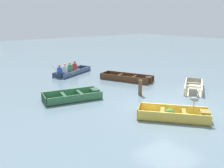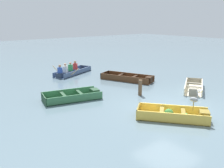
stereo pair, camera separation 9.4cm
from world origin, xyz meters
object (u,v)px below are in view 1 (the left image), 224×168
skiff_cream_far_moored (193,88)px  heron_on_dinghy (195,99)px  skiff_dark_varnish_near_moored (129,78)px  rowboat_slate_blue_with_crew (70,71)px  skiff_green_mid_moored (75,96)px  mooring_post (140,88)px  dinghy_yellow_foreground (176,115)px

skiff_cream_far_moored → heron_on_dinghy: heron_on_dinghy is taller
skiff_dark_varnish_near_moored → rowboat_slate_blue_with_crew: (-2.01, 3.87, 0.10)m
heron_on_dinghy → skiff_cream_far_moored: bearing=33.0°
skiff_green_mid_moored → skiff_cream_far_moored: bearing=-26.2°
skiff_dark_varnish_near_moored → heron_on_dinghy: size_ratio=4.17×
skiff_dark_varnish_near_moored → skiff_green_mid_moored: skiff_green_mid_moored is taller
mooring_post → heron_on_dinghy: bearing=-102.2°
skiff_cream_far_moored → heron_on_dinghy: 4.42m
skiff_dark_varnish_near_moored → heron_on_dinghy: heron_on_dinghy is taller
dinghy_yellow_foreground → mooring_post: bearing=69.3°
skiff_green_mid_moored → heron_on_dinghy: bearing=-67.6°
skiff_green_mid_moored → rowboat_slate_blue_with_crew: size_ratio=0.87×
rowboat_slate_blue_with_crew → dinghy_yellow_foreground: bearing=-95.3°
skiff_green_mid_moored → mooring_post: size_ratio=3.66×
skiff_dark_varnish_near_moored → skiff_green_mid_moored: (-4.66, -1.10, 0.00)m
dinghy_yellow_foreground → skiff_cream_far_moored: size_ratio=1.02×
skiff_cream_far_moored → rowboat_slate_blue_with_crew: bearing=111.9°
rowboat_slate_blue_with_crew → heron_on_dinghy: bearing=-92.8°
rowboat_slate_blue_with_crew → skiff_cream_far_moored: bearing=-68.1°
skiff_green_mid_moored → heron_on_dinghy: heron_on_dinghy is taller
dinghy_yellow_foreground → skiff_cream_far_moored: bearing=24.6°
skiff_dark_varnish_near_moored → mooring_post: bearing=-122.6°
dinghy_yellow_foreground → skiff_dark_varnish_near_moored: dinghy_yellow_foreground is taller
heron_on_dinghy → mooring_post: bearing=77.8°
skiff_dark_varnish_near_moored → mooring_post: size_ratio=4.33×
dinghy_yellow_foreground → skiff_green_mid_moored: size_ratio=0.94×
skiff_cream_far_moored → rowboat_slate_blue_with_crew: 8.45m
mooring_post → skiff_cream_far_moored: bearing=-24.0°
mooring_post → dinghy_yellow_foreground: bearing=-110.7°
skiff_cream_far_moored → mooring_post: 3.15m
skiff_green_mid_moored → skiff_cream_far_moored: skiff_cream_far_moored is taller
skiff_green_mid_moored → rowboat_slate_blue_with_crew: rowboat_slate_blue_with_crew is taller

